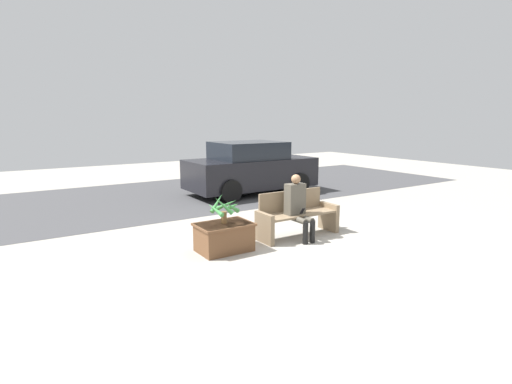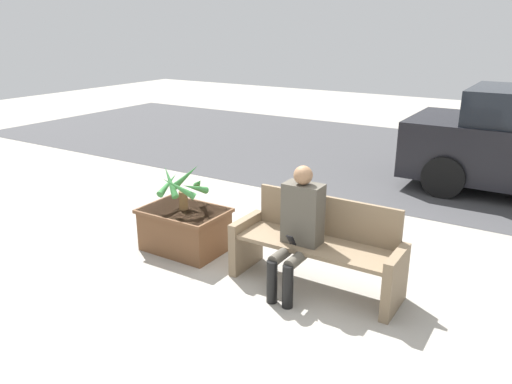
% 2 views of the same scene
% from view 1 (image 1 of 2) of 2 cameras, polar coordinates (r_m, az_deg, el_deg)
% --- Properties ---
extents(ground_plane, '(30.00, 30.00, 0.00)m').
position_cam_1_polar(ground_plane, '(7.76, 5.84, -7.01)').
color(ground_plane, '#9E998E').
extents(road_surface, '(20.00, 6.00, 0.01)m').
position_cam_1_polar(road_surface, '(12.62, -10.63, -0.29)').
color(road_surface, '#424244').
rests_on(road_surface, ground_plane).
extents(bench, '(1.72, 0.55, 0.89)m').
position_cam_1_polar(bench, '(8.02, 5.81, -3.28)').
color(bench, '#7A664C').
rests_on(bench, ground_plane).
extents(person_seated, '(0.38, 0.60, 1.27)m').
position_cam_1_polar(person_seated, '(7.74, 5.97, -1.74)').
color(person_seated, '#4C473D').
rests_on(person_seated, ground_plane).
extents(planter_box, '(0.96, 0.68, 0.50)m').
position_cam_1_polar(planter_box, '(7.12, -4.57, -6.30)').
color(planter_box, brown).
rests_on(planter_box, ground_plane).
extents(potted_plant, '(0.56, 0.58, 0.52)m').
position_cam_1_polar(potted_plant, '(6.99, -4.52, -2.20)').
color(potted_plant, brown).
rests_on(potted_plant, planter_box).
extents(parked_car, '(3.97, 1.98, 1.61)m').
position_cam_1_polar(parked_car, '(12.44, -0.80, 3.40)').
color(parked_car, black).
rests_on(parked_car, ground_plane).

